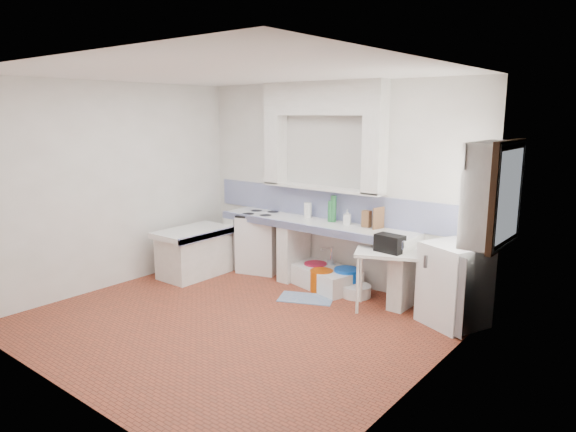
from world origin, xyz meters
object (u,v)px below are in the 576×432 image
Objects in this scene: sink at (323,277)px; fridge at (454,284)px; stove at (261,243)px; side_table at (392,281)px.

sink is 1.12× the size of fridge.
fridge is (3.08, -0.16, 0.04)m from stove.
side_table is at bearing 3.84° from sink.
fridge is (0.74, 0.08, 0.10)m from side_table.
fridge is at bearing 10.12° from sink.
side_table is at bearing -151.36° from fridge.
sink is at bearing -18.21° from stove.
stove is 2.36m from side_table.
stove is at bearing 149.80° from side_table.
side_table is 0.75m from fridge.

